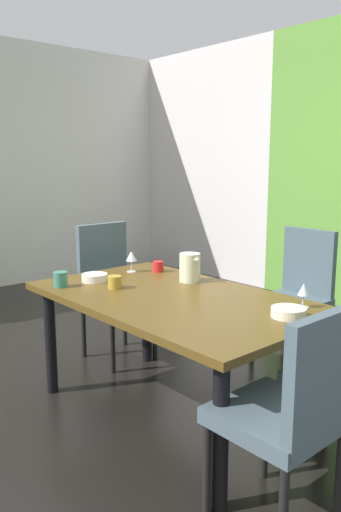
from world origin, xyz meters
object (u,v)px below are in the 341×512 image
at_px(serving_bowl_center, 95,278).
at_px(chair_left_far, 112,285).
at_px(pitcher_east, 190,267).
at_px(dining_table, 174,309).
at_px(cup_right, 61,279).
at_px(cup_left, 158,267).
at_px(wine_glass_corner, 304,291).
at_px(serving_bowl_near_window, 289,312).
at_px(chair_head_far, 298,290).
at_px(wine_glass_north, 131,257).
at_px(cup_front, 115,282).
at_px(chair_right_near, 292,407).

bearing_deg(serving_bowl_center, chair_left_far, 135.40).
bearing_deg(chair_left_far, pitcher_east, 92.40).
bearing_deg(dining_table, serving_bowl_center, -165.80).
height_order(chair_left_far, cup_right, chair_left_far).
xyz_separation_m(dining_table, cup_left, (-0.53, 0.33, 0.12)).
distance_m(wine_glass_corner, serving_bowl_near_window, 0.20).
bearing_deg(wine_glass_corner, cup_left, -179.30).
relative_size(chair_head_far, pitcher_east, 5.39).
distance_m(wine_glass_corner, wine_glass_north, 1.26).
bearing_deg(serving_bowl_near_window, wine_glass_north, 178.71).
distance_m(dining_table, chair_head_far, 1.24).
bearing_deg(serving_bowl_center, wine_glass_corner, 22.30).
height_order(wine_glass_corner, cup_left, wine_glass_corner).
distance_m(chair_head_far, wine_glass_corner, 1.13).
distance_m(dining_table, serving_bowl_near_window, 0.68).
height_order(chair_left_far, serving_bowl_near_window, chair_left_far).
bearing_deg(cup_left, cup_front, -69.63).
relative_size(dining_table, cup_left, 22.58).
distance_m(dining_table, chair_left_far, 1.03).
relative_size(chair_head_far, serving_bowl_center, 6.02).
relative_size(wine_glass_corner, cup_front, 1.56).
xyz_separation_m(chair_right_near, wine_glass_corner, (-0.37, 0.60, 0.29)).
relative_size(chair_head_far, cup_right, 10.65).
bearing_deg(chair_head_far, chair_right_near, 123.93).
distance_m(chair_head_far, wine_glass_north, 1.25).
relative_size(chair_left_far, serving_bowl_center, 6.19).
height_order(chair_left_far, cup_left, chair_left_far).
relative_size(serving_bowl_center, cup_front, 1.95).
bearing_deg(dining_table, cup_left, 148.09).
xyz_separation_m(chair_left_far, wine_glass_corner, (1.60, 0.08, 0.26)).
bearing_deg(wine_glass_corner, dining_table, -150.81).
bearing_deg(chair_left_far, wine_glass_corner, 92.86).
height_order(chair_right_near, cup_right, chair_right_near).
bearing_deg(wine_glass_corner, pitcher_east, -176.68).
xyz_separation_m(dining_table, cup_front, (-0.35, -0.15, 0.12)).
bearing_deg(cup_front, pitcher_east, 69.52).
xyz_separation_m(chair_left_far, serving_bowl_center, (0.41, -0.41, 0.20)).
height_order(dining_table, pitcher_east, pitcher_east).
bearing_deg(cup_left, pitcher_east, -5.30).
relative_size(serving_bowl_center, cup_right, 1.77).
bearing_deg(wine_glass_north, dining_table, -16.28).
xyz_separation_m(chair_right_near, cup_right, (-1.58, -0.11, 0.24)).
bearing_deg(serving_bowl_center, dining_table, 14.20).
bearing_deg(cup_right, chair_right_near, 4.12).
relative_size(serving_bowl_near_window, cup_right, 1.86).
bearing_deg(wine_glass_north, serving_bowl_near_window, -1.29).
bearing_deg(chair_left_far, cup_front, 57.24).
relative_size(dining_table, cup_right, 18.26).
bearing_deg(serving_bowl_center, serving_bowl_near_window, 13.85).
xyz_separation_m(wine_glass_corner, cup_right, (-1.20, -0.72, -0.05)).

